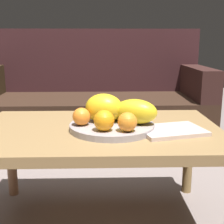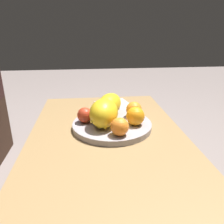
{
  "view_description": "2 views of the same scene",
  "coord_description": "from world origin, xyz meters",
  "px_view_note": "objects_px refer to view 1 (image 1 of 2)",
  "views": [
    {
      "loc": [
        0.02,
        -1.24,
        0.81
      ],
      "look_at": [
        0.05,
        -0.03,
        0.53
      ],
      "focal_mm": 49.13,
      "sensor_mm": 36.0,
      "label": 1
    },
    {
      "loc": [
        -0.86,
        0.07,
        0.88
      ],
      "look_at": [
        0.05,
        -0.03,
        0.53
      ],
      "focal_mm": 36.14,
      "sensor_mm": 36.0,
      "label": 2
    }
  ],
  "objects_px": {
    "orange_front": "(104,121)",
    "magazine": "(172,131)",
    "melon_smaller_beside": "(136,112)",
    "banana_bunch": "(108,114)",
    "orange_right": "(81,117)",
    "apple_front": "(115,109)",
    "coffee_table": "(100,139)",
    "melon_large_front": "(104,108)",
    "couch": "(93,107)",
    "fruit_bowl": "(112,127)",
    "orange_left": "(127,122)"
  },
  "relations": [
    {
      "from": "orange_front",
      "to": "magazine",
      "type": "xyz_separation_m",
      "value": [
        0.27,
        0.05,
        -0.06
      ]
    },
    {
      "from": "apple_front",
      "to": "banana_bunch",
      "type": "xyz_separation_m",
      "value": [
        -0.03,
        -0.06,
        -0.0
      ]
    },
    {
      "from": "magazine",
      "to": "melon_smaller_beside",
      "type": "bearing_deg",
      "value": 146.22
    },
    {
      "from": "fruit_bowl",
      "to": "orange_right",
      "type": "relative_size",
      "value": 4.88
    },
    {
      "from": "fruit_bowl",
      "to": "magazine",
      "type": "height_order",
      "value": "fruit_bowl"
    },
    {
      "from": "orange_right",
      "to": "magazine",
      "type": "bearing_deg",
      "value": -4.91
    },
    {
      "from": "coffee_table",
      "to": "orange_right",
      "type": "relative_size",
      "value": 14.24
    },
    {
      "from": "melon_smaller_beside",
      "to": "apple_front",
      "type": "height_order",
      "value": "melon_smaller_beside"
    },
    {
      "from": "melon_large_front",
      "to": "orange_front",
      "type": "xyz_separation_m",
      "value": [
        -0.0,
        -0.14,
        -0.02
      ]
    },
    {
      "from": "melon_smaller_beside",
      "to": "magazine",
      "type": "height_order",
      "value": "melon_smaller_beside"
    },
    {
      "from": "orange_front",
      "to": "magazine",
      "type": "bearing_deg",
      "value": 10.31
    },
    {
      "from": "melon_smaller_beside",
      "to": "banana_bunch",
      "type": "height_order",
      "value": "melon_smaller_beside"
    },
    {
      "from": "fruit_bowl",
      "to": "magazine",
      "type": "relative_size",
      "value": 1.4
    },
    {
      "from": "orange_right",
      "to": "apple_front",
      "type": "relative_size",
      "value": 1.05
    },
    {
      "from": "melon_smaller_beside",
      "to": "orange_front",
      "type": "distance_m",
      "value": 0.16
    },
    {
      "from": "couch",
      "to": "magazine",
      "type": "relative_size",
      "value": 6.8
    },
    {
      "from": "couch",
      "to": "banana_bunch",
      "type": "xyz_separation_m",
      "value": [
        0.1,
        -1.05,
        0.2
      ]
    },
    {
      "from": "fruit_bowl",
      "to": "orange_front",
      "type": "xyz_separation_m",
      "value": [
        -0.03,
        -0.1,
        0.05
      ]
    },
    {
      "from": "coffee_table",
      "to": "melon_large_front",
      "type": "xyz_separation_m",
      "value": [
        0.02,
        0.01,
        0.13
      ]
    },
    {
      "from": "magazine",
      "to": "fruit_bowl",
      "type": "bearing_deg",
      "value": 154.31
    },
    {
      "from": "coffee_table",
      "to": "melon_smaller_beside",
      "type": "xyz_separation_m",
      "value": [
        0.15,
        -0.02,
        0.13
      ]
    },
    {
      "from": "apple_front",
      "to": "coffee_table",
      "type": "bearing_deg",
      "value": -126.74
    },
    {
      "from": "melon_large_front",
      "to": "melon_smaller_beside",
      "type": "distance_m",
      "value": 0.14
    },
    {
      "from": "melon_large_front",
      "to": "orange_right",
      "type": "height_order",
      "value": "melon_large_front"
    },
    {
      "from": "banana_bunch",
      "to": "magazine",
      "type": "xyz_separation_m",
      "value": [
        0.25,
        -0.1,
        -0.05
      ]
    },
    {
      "from": "couch",
      "to": "orange_front",
      "type": "xyz_separation_m",
      "value": [
        0.08,
        -1.2,
        0.21
      ]
    },
    {
      "from": "orange_left",
      "to": "banana_bunch",
      "type": "height_order",
      "value": "orange_left"
    },
    {
      "from": "orange_left",
      "to": "magazine",
      "type": "distance_m",
      "value": 0.2
    },
    {
      "from": "coffee_table",
      "to": "magazine",
      "type": "xyz_separation_m",
      "value": [
        0.29,
        -0.07,
        0.06
      ]
    },
    {
      "from": "coffee_table",
      "to": "orange_right",
      "type": "xyz_separation_m",
      "value": [
        -0.07,
        -0.04,
        0.11
      ]
    },
    {
      "from": "apple_front",
      "to": "couch",
      "type": "bearing_deg",
      "value": 97.53
    },
    {
      "from": "orange_front",
      "to": "banana_bunch",
      "type": "xyz_separation_m",
      "value": [
        0.02,
        0.15,
        -0.01
      ]
    },
    {
      "from": "melon_smaller_beside",
      "to": "banana_bunch",
      "type": "relative_size",
      "value": 1.1
    },
    {
      "from": "couch",
      "to": "orange_right",
      "type": "distance_m",
      "value": 1.14
    },
    {
      "from": "melon_large_front",
      "to": "orange_right",
      "type": "relative_size",
      "value": 2.2
    },
    {
      "from": "coffee_table",
      "to": "banana_bunch",
      "type": "relative_size",
      "value": 6.24
    },
    {
      "from": "melon_smaller_beside",
      "to": "orange_left",
      "type": "relative_size",
      "value": 2.44
    },
    {
      "from": "orange_right",
      "to": "banana_bunch",
      "type": "bearing_deg",
      "value": 33.38
    },
    {
      "from": "apple_front",
      "to": "banana_bunch",
      "type": "distance_m",
      "value": 0.07
    },
    {
      "from": "coffee_table",
      "to": "apple_front",
      "type": "distance_m",
      "value": 0.16
    },
    {
      "from": "banana_bunch",
      "to": "couch",
      "type": "bearing_deg",
      "value": 95.25
    },
    {
      "from": "coffee_table",
      "to": "orange_left",
      "type": "bearing_deg",
      "value": -51.6
    },
    {
      "from": "coffee_table",
      "to": "orange_right",
      "type": "distance_m",
      "value": 0.14
    },
    {
      "from": "banana_bunch",
      "to": "melon_large_front",
      "type": "bearing_deg",
      "value": -136.18
    },
    {
      "from": "melon_smaller_beside",
      "to": "apple_front",
      "type": "xyz_separation_m",
      "value": [
        -0.08,
        0.12,
        -0.02
      ]
    },
    {
      "from": "melon_smaller_beside",
      "to": "orange_right",
      "type": "bearing_deg",
      "value": -175.22
    },
    {
      "from": "melon_smaller_beside",
      "to": "apple_front",
      "type": "relative_size",
      "value": 2.65
    },
    {
      "from": "fruit_bowl",
      "to": "melon_large_front",
      "type": "bearing_deg",
      "value": 130.54
    },
    {
      "from": "orange_left",
      "to": "orange_right",
      "type": "distance_m",
      "value": 0.2
    },
    {
      "from": "melon_large_front",
      "to": "melon_smaller_beside",
      "type": "relative_size",
      "value": 0.88
    }
  ]
}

